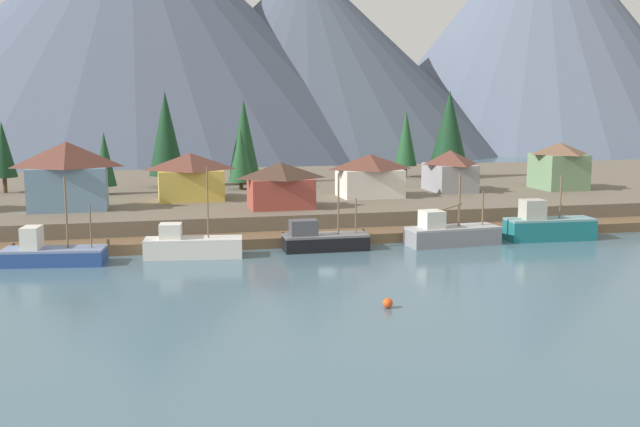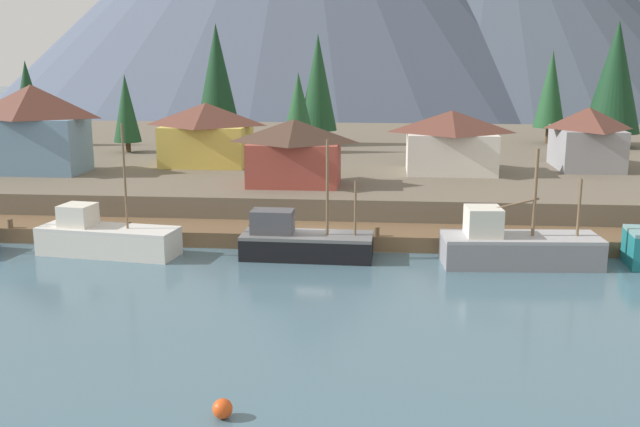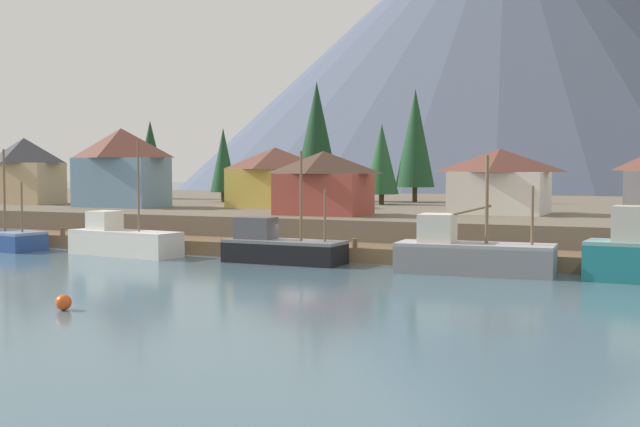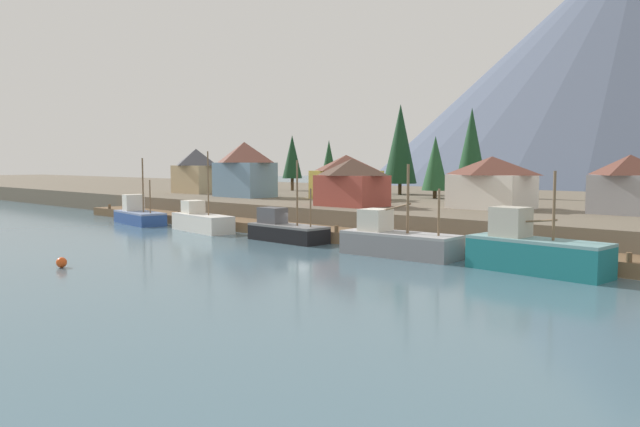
{
  "view_description": "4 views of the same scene",
  "coord_description": "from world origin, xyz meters",
  "px_view_note": "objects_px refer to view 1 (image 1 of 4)",
  "views": [
    {
      "loc": [
        -16.59,
        -67.73,
        13.77
      ],
      "look_at": [
        -0.06,
        1.14,
        3.06
      ],
      "focal_mm": 41.37,
      "sensor_mm": 36.0,
      "label": 1
    },
    {
      "loc": [
        4.56,
        -44.46,
        12.25
      ],
      "look_at": [
        0.31,
        1.55,
        2.08
      ],
      "focal_mm": 41.11,
      "sensor_mm": 36.0,
      "label": 2
    },
    {
      "loc": [
        24.66,
        -51.33,
        6.36
      ],
      "look_at": [
        0.75,
        1.97,
        3.06
      ],
      "focal_mm": 48.27,
      "sensor_mm": 36.0,
      "label": 3
    },
    {
      "loc": [
        40.8,
        -40.27,
        7.05
      ],
      "look_at": [
        -0.54,
        2.89,
        2.22
      ],
      "focal_mm": 35.6,
      "sensor_mm": 36.0,
      "label": 4
    }
  ],
  "objects_px": {
    "fishing_boat_white": "(191,246)",
    "channel_buoy": "(388,303)",
    "house_white": "(370,175)",
    "conifer_near_left": "(244,136)",
    "fishing_boat_grey": "(450,233)",
    "conifer_near_right": "(166,133)",
    "house_red": "(281,185)",
    "conifer_mid_left": "(241,155)",
    "house_green": "(559,165)",
    "house_grey": "(450,170)",
    "fishing_boat_teal": "(547,226)",
    "house_yellow": "(190,176)",
    "conifer_back_left": "(449,129)",
    "conifer_centre": "(406,138)",
    "conifer_back_right": "(105,159)",
    "house_blue": "(68,175)",
    "fishing_boat_blue": "(51,253)",
    "fishing_boat_black": "(322,240)"
  },
  "relations": [
    {
      "from": "fishing_boat_white",
      "to": "channel_buoy",
      "type": "relative_size",
      "value": 12.75
    },
    {
      "from": "house_white",
      "to": "channel_buoy",
      "type": "distance_m",
      "value": 40.17
    },
    {
      "from": "conifer_near_left",
      "to": "fishing_boat_grey",
      "type": "bearing_deg",
      "value": -67.4
    },
    {
      "from": "conifer_near_right",
      "to": "house_red",
      "type": "bearing_deg",
      "value": -64.44
    },
    {
      "from": "conifer_near_left",
      "to": "conifer_mid_left",
      "type": "bearing_deg",
      "value": -101.51
    },
    {
      "from": "house_green",
      "to": "house_white",
      "type": "distance_m",
      "value": 26.62
    },
    {
      "from": "fishing_boat_grey",
      "to": "house_grey",
      "type": "height_order",
      "value": "house_grey"
    },
    {
      "from": "fishing_boat_teal",
      "to": "house_yellow",
      "type": "distance_m",
      "value": 40.17
    },
    {
      "from": "conifer_back_left",
      "to": "conifer_centre",
      "type": "xyz_separation_m",
      "value": [
        -5.89,
        2.53,
        -1.4
      ]
    },
    {
      "from": "fishing_boat_grey",
      "to": "conifer_centre",
      "type": "distance_m",
      "value": 41.71
    },
    {
      "from": "house_grey",
      "to": "conifer_mid_left",
      "type": "xyz_separation_m",
      "value": [
        -25.84,
        7.97,
        1.77
      ]
    },
    {
      "from": "fishing_boat_white",
      "to": "conifer_back_right",
      "type": "height_order",
      "value": "conifer_back_right"
    },
    {
      "from": "house_blue",
      "to": "house_red",
      "type": "height_order",
      "value": "house_blue"
    },
    {
      "from": "fishing_boat_white",
      "to": "conifer_near_right",
      "type": "xyz_separation_m",
      "value": [
        -0.87,
        34.99,
        8.63
      ]
    },
    {
      "from": "fishing_boat_blue",
      "to": "house_red",
      "type": "bearing_deg",
      "value": 36.66
    },
    {
      "from": "house_yellow",
      "to": "conifer_near_left",
      "type": "xyz_separation_m",
      "value": [
        8.4,
        15.49,
        3.86
      ]
    },
    {
      "from": "fishing_boat_grey",
      "to": "conifer_near_left",
      "type": "distance_m",
      "value": 40.22
    },
    {
      "from": "fishing_boat_teal",
      "to": "conifer_mid_left",
      "type": "bearing_deg",
      "value": 135.75
    },
    {
      "from": "fishing_boat_white",
      "to": "conifer_near_right",
      "type": "bearing_deg",
      "value": 99.19
    },
    {
      "from": "fishing_boat_white",
      "to": "conifer_centre",
      "type": "height_order",
      "value": "conifer_centre"
    },
    {
      "from": "house_blue",
      "to": "channel_buoy",
      "type": "height_order",
      "value": "house_blue"
    },
    {
      "from": "fishing_boat_black",
      "to": "conifer_centre",
      "type": "bearing_deg",
      "value": 61.53
    },
    {
      "from": "fishing_boat_blue",
      "to": "house_green",
      "type": "distance_m",
      "value": 64.55
    },
    {
      "from": "conifer_mid_left",
      "to": "fishing_boat_black",
      "type": "bearing_deg",
      "value": -82.7
    },
    {
      "from": "conifer_near_left",
      "to": "conifer_back_left",
      "type": "distance_m",
      "value": 30.96
    },
    {
      "from": "fishing_boat_grey",
      "to": "fishing_boat_teal",
      "type": "bearing_deg",
      "value": -2.72
    },
    {
      "from": "fishing_boat_black",
      "to": "house_white",
      "type": "height_order",
      "value": "house_white"
    },
    {
      "from": "house_yellow",
      "to": "conifer_back_right",
      "type": "distance_m",
      "value": 12.52
    },
    {
      "from": "fishing_boat_teal",
      "to": "conifer_centre",
      "type": "distance_m",
      "value": 40.24
    },
    {
      "from": "house_blue",
      "to": "fishing_boat_black",
      "type": "bearing_deg",
      "value": -32.08
    },
    {
      "from": "fishing_boat_grey",
      "to": "house_white",
      "type": "height_order",
      "value": "house_white"
    },
    {
      "from": "house_grey",
      "to": "conifer_back_right",
      "type": "bearing_deg",
      "value": 171.41
    },
    {
      "from": "fishing_boat_teal",
      "to": "conifer_back_right",
      "type": "xyz_separation_m",
      "value": [
        -44.13,
        28.14,
        5.51
      ]
    },
    {
      "from": "conifer_near_right",
      "to": "conifer_centre",
      "type": "relative_size",
      "value": 1.27
    },
    {
      "from": "house_green",
      "to": "house_blue",
      "type": "bearing_deg",
      "value": -175.06
    },
    {
      "from": "fishing_boat_blue",
      "to": "conifer_back_left",
      "type": "relative_size",
      "value": 0.68
    },
    {
      "from": "fishing_boat_white",
      "to": "fishing_boat_black",
      "type": "height_order",
      "value": "fishing_boat_white"
    },
    {
      "from": "house_blue",
      "to": "conifer_near_right",
      "type": "bearing_deg",
      "value": 61.04
    },
    {
      "from": "fishing_boat_teal",
      "to": "house_red",
      "type": "bearing_deg",
      "value": 159.05
    },
    {
      "from": "fishing_boat_white",
      "to": "conifer_back_left",
      "type": "xyz_separation_m",
      "value": [
        40.7,
        37.3,
        8.73
      ]
    },
    {
      "from": "fishing_boat_black",
      "to": "conifer_back_left",
      "type": "bearing_deg",
      "value": 53.68
    },
    {
      "from": "fishing_boat_black",
      "to": "fishing_boat_teal",
      "type": "height_order",
      "value": "fishing_boat_black"
    },
    {
      "from": "fishing_boat_grey",
      "to": "conifer_back_left",
      "type": "relative_size",
      "value": 0.71
    },
    {
      "from": "fishing_boat_white",
      "to": "fishing_boat_teal",
      "type": "distance_m",
      "value": 35.58
    },
    {
      "from": "house_white",
      "to": "house_grey",
      "type": "bearing_deg",
      "value": 15.75
    },
    {
      "from": "conifer_near_right",
      "to": "conifer_back_right",
      "type": "distance_m",
      "value": 10.53
    },
    {
      "from": "fishing_boat_black",
      "to": "channel_buoy",
      "type": "relative_size",
      "value": 11.44
    },
    {
      "from": "house_blue",
      "to": "house_white",
      "type": "bearing_deg",
      "value": 5.32
    },
    {
      "from": "fishing_boat_white",
      "to": "conifer_near_left",
      "type": "xyz_separation_m",
      "value": [
        9.76,
        36.34,
        8.11
      ]
    },
    {
      "from": "fishing_boat_teal",
      "to": "fishing_boat_white",
      "type": "bearing_deg",
      "value": -176.38
    }
  ]
}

